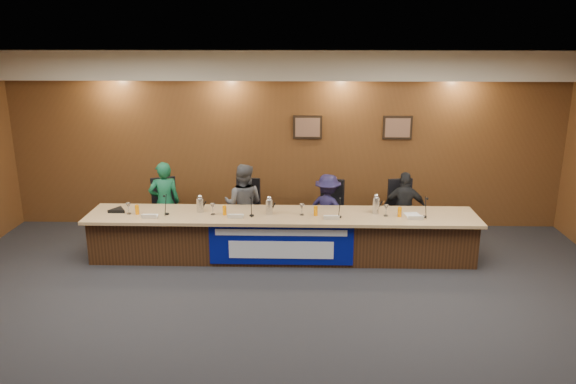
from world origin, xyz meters
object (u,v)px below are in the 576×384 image
object	(u,v)px
panelist_c	(328,210)
office_chair_c	(327,215)
panelist_d	(404,209)
office_chair_d	(403,216)
banner	(281,245)
panelist_a	(165,203)
dais_body	(282,237)
office_chair_b	(244,214)
carafe_left	(200,205)
panelist_b	(244,204)
carafe_mid	(269,207)
office_chair_a	(167,214)
carafe_right	(376,205)
speakerphone	(118,210)

from	to	relation	value
panelist_c	office_chair_c	world-z (taller)	panelist_c
panelist_d	office_chair_d	size ratio (longest dim) A/B	2.64
banner	panelist_a	size ratio (longest dim) A/B	1.55
dais_body	office_chair_c	xyz separation A→B (m)	(0.74, 0.72, 0.13)
panelist_d	office_chair_b	xyz separation A→B (m)	(-2.71, 0.10, -0.15)
banner	panelist_c	xyz separation A→B (m)	(0.74, 1.03, 0.23)
panelist_d	office_chair_b	world-z (taller)	panelist_d
panelist_c	banner	bearing A→B (deg)	78.52
office_chair_d	carafe_left	bearing A→B (deg)	-178.56
panelist_b	office_chair_d	bearing A→B (deg)	-169.43
dais_body	carafe_left	size ratio (longest dim) A/B	26.62
banner	carafe_mid	world-z (taller)	carafe_mid
office_chair_d	office_chair_a	bearing A→B (deg)	169.69
panelist_b	office_chair_b	xyz separation A→B (m)	(0.00, 0.10, -0.22)
carafe_mid	office_chair_b	bearing A→B (deg)	121.78
panelist_d	office_chair_c	bearing A→B (deg)	2.19
panelist_b	carafe_mid	xyz separation A→B (m)	(0.48, -0.67, 0.17)
panelist_c	office_chair_d	xyz separation A→B (m)	(1.29, 0.10, -0.13)
banner	office_chair_a	distance (m)	2.31
panelist_b	panelist_c	xyz separation A→B (m)	(1.42, 0.00, -0.08)
banner	carafe_right	distance (m)	1.61
panelist_d	office_chair_d	distance (m)	0.18
panelist_c	carafe_mid	distance (m)	1.18
dais_body	panelist_c	size ratio (longest dim) A/B	4.91
carafe_left	panelist_d	bearing A→B (deg)	10.09
carafe_left	carafe_mid	world-z (taller)	carafe_mid
carafe_mid	panelist_b	bearing A→B (deg)	125.45
dais_body	panelist_d	distance (m)	2.14
panelist_a	office_chair_d	world-z (taller)	panelist_a
dais_body	panelist_c	bearing A→B (deg)	39.57
carafe_mid	office_chair_c	bearing A→B (deg)	39.30
panelist_b	office_chair_b	world-z (taller)	panelist_b
banner	carafe_right	bearing A→B (deg)	16.47
carafe_mid	carafe_right	xyz separation A→B (m)	(1.67, 0.08, 0.01)
panelist_a	speakerphone	size ratio (longest dim) A/B	4.44
banner	speakerphone	world-z (taller)	speakerphone
office_chair_a	carafe_left	xyz separation A→B (m)	(0.72, -0.69, 0.38)
office_chair_c	speakerphone	world-z (taller)	speakerphone
panelist_c	carafe_left	size ratio (longest dim) A/B	5.42
speakerphone	office_chair_d	bearing A→B (deg)	8.83
office_chair_b	speakerphone	distance (m)	2.09
banner	carafe_right	world-z (taller)	carafe_right
office_chair_b	office_chair_c	xyz separation A→B (m)	(1.42, 0.00, 0.00)
carafe_mid	panelist_a	bearing A→B (deg)	159.72
office_chair_c	speakerphone	distance (m)	3.44
banner	office_chair_b	bearing A→B (deg)	120.85
panelist_c	office_chair_b	world-z (taller)	panelist_c
panelist_a	office_chair_d	size ratio (longest dim) A/B	2.96
dais_body	banner	xyz separation A→B (m)	(0.00, -0.41, 0.03)
panelist_b	carafe_mid	distance (m)	0.84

